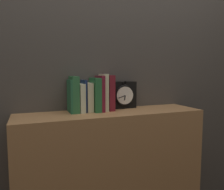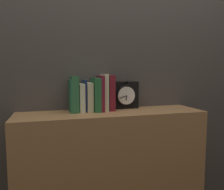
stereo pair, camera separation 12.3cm
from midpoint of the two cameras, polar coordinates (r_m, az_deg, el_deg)
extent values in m
cube|color=#47423D|center=(1.53, 0.48, 10.38)|extent=(6.00, 0.05, 2.60)
cube|color=#A87547|center=(1.53, 2.48, -21.88)|extent=(1.18, 0.31, 0.93)
cube|color=black|center=(1.51, 5.65, -0.01)|extent=(0.18, 0.06, 0.18)
torus|color=black|center=(1.48, 6.16, -0.15)|extent=(0.14, 0.01, 0.14)
cylinder|color=white|center=(1.48, 6.21, -0.16)|extent=(0.12, 0.01, 0.12)
cube|color=black|center=(1.47, 6.17, -0.81)|extent=(0.01, 0.00, 0.03)
cube|color=black|center=(1.46, 5.36, -0.52)|extent=(0.05, 0.00, 0.02)
torus|color=black|center=(1.47, 6.20, 3.10)|extent=(0.03, 0.01, 0.03)
cube|color=#236140|center=(1.38, -8.34, -0.24)|extent=(0.01, 0.14, 0.20)
cube|color=#2E6A3D|center=(1.38, -7.24, 0.24)|extent=(0.04, 0.14, 0.22)
cube|color=beige|center=(1.39, -5.56, -0.69)|extent=(0.03, 0.14, 0.18)
cube|color=navy|center=(1.40, -4.68, -0.13)|extent=(0.02, 0.12, 0.20)
cube|color=beige|center=(1.40, -3.56, -0.50)|extent=(0.04, 0.13, 0.18)
cube|color=#256336|center=(1.40, -1.75, 0.12)|extent=(0.04, 0.16, 0.21)
cube|color=maroon|center=(1.41, -0.53, 0.44)|extent=(0.02, 0.15, 0.23)
cube|color=beige|center=(1.43, 0.47, 0.73)|extent=(0.03, 0.13, 0.24)
cube|color=maroon|center=(1.44, 1.91, 0.60)|extent=(0.04, 0.14, 0.23)
camera|label=1|loc=(0.06, -87.42, 0.27)|focal=35.00mm
camera|label=2|loc=(0.06, 92.58, -0.27)|focal=35.00mm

